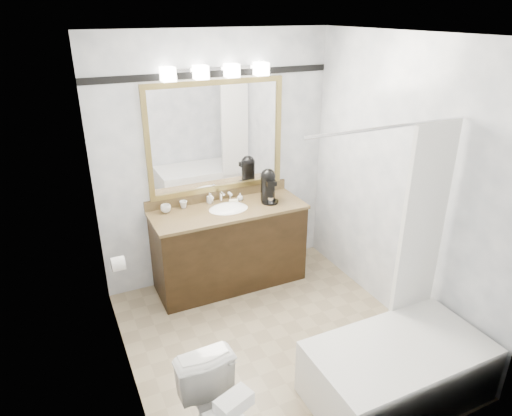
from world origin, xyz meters
name	(u,v)px	position (x,y,z in m)	size (l,w,h in m)	color
room	(277,209)	(0.00, 0.00, 1.25)	(2.42, 2.62, 2.52)	#998868
vanity	(229,245)	(0.00, 1.02, 0.44)	(1.53, 0.58, 0.97)	black
mirror	(217,138)	(0.00, 1.28, 1.50)	(1.40, 0.04, 1.10)	olive
vanity_light_bar	(216,71)	(0.00, 1.23, 2.13)	(1.02, 0.14, 0.12)	silver
accent_stripe	(214,74)	(0.00, 1.29, 2.10)	(2.40, 0.01, 0.06)	black
bathtub	(398,362)	(0.55, -0.90, 0.28)	(1.30, 0.75, 1.96)	white
tp_roll	(118,264)	(-1.14, 0.66, 0.70)	(0.12, 0.12, 0.11)	white
tissue_box	(234,403)	(-0.84, -1.12, 0.72)	(0.20, 0.11, 0.08)	white
coffee_maker	(268,185)	(0.44, 1.03, 1.02)	(0.18, 0.22, 0.34)	black
cup_left	(166,209)	(-0.58, 1.19, 0.89)	(0.10, 0.10, 0.08)	white
cup_right	(183,204)	(-0.39, 1.22, 0.88)	(0.07, 0.07, 0.07)	white
soap_bottle_a	(210,198)	(-0.11, 1.23, 0.90)	(0.05, 0.05, 0.11)	white
soap_bottle_b	(240,197)	(0.19, 1.16, 0.89)	(0.06, 0.06, 0.08)	white
soap_bar	(234,201)	(0.11, 1.13, 0.86)	(0.09, 0.06, 0.03)	#EEE5C4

